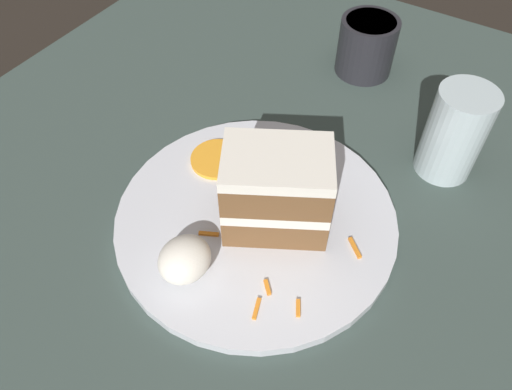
# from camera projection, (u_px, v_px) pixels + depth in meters

# --- Properties ---
(ground_plane) EXTENTS (6.00, 6.00, 0.00)m
(ground_plane) POSITION_uv_depth(u_px,v_px,m) (242.00, 211.00, 0.60)
(ground_plane) COLOR black
(ground_plane) RESTS_ON ground
(dining_table) EXTENTS (1.00, 0.82, 0.03)m
(dining_table) POSITION_uv_depth(u_px,v_px,m) (241.00, 202.00, 0.59)
(dining_table) COLOR #384742
(dining_table) RESTS_ON ground
(plate) EXTENTS (0.30, 0.30, 0.01)m
(plate) POSITION_uv_depth(u_px,v_px,m) (256.00, 219.00, 0.54)
(plate) COLOR silver
(plate) RESTS_ON dining_table
(cake_slice) EXTENTS (0.12, 0.13, 0.10)m
(cake_slice) POSITION_uv_depth(u_px,v_px,m) (276.00, 191.00, 0.50)
(cake_slice) COLOR brown
(cake_slice) RESTS_ON plate
(cream_dollop) EXTENTS (0.06, 0.05, 0.04)m
(cream_dollop) POSITION_uv_depth(u_px,v_px,m) (185.00, 259.00, 0.48)
(cream_dollop) COLOR white
(cream_dollop) RESTS_ON plate
(orange_garnish) EXTENTS (0.06, 0.06, 0.00)m
(orange_garnish) POSITION_uv_depth(u_px,v_px,m) (217.00, 159.00, 0.59)
(orange_garnish) COLOR orange
(orange_garnish) RESTS_ON plate
(carrot_shreds_scatter) EXTENTS (0.21, 0.16, 0.00)m
(carrot_shreds_scatter) POSITION_uv_depth(u_px,v_px,m) (286.00, 256.00, 0.50)
(carrot_shreds_scatter) COLOR orange
(carrot_shreds_scatter) RESTS_ON plate
(drinking_glass) EXTENTS (0.07, 0.07, 0.11)m
(drinking_glass) POSITION_uv_depth(u_px,v_px,m) (453.00, 138.00, 0.56)
(drinking_glass) COLOR silver
(drinking_glass) RESTS_ON dining_table
(coffee_mug) EXTENTS (0.08, 0.08, 0.08)m
(coffee_mug) POSITION_uv_depth(u_px,v_px,m) (367.00, 44.00, 0.69)
(coffee_mug) COLOR #232328
(coffee_mug) RESTS_ON dining_table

